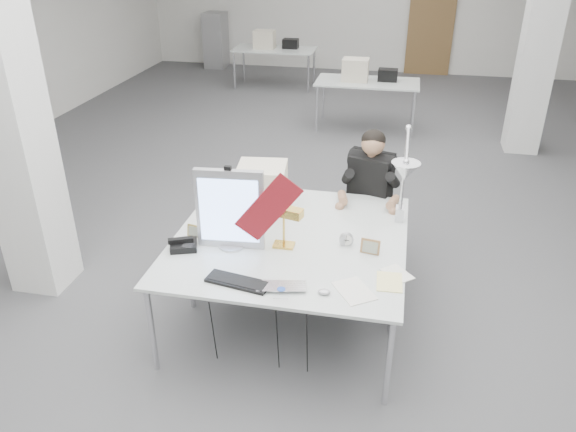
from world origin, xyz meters
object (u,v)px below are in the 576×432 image
Objects in this scene: seated_person at (371,177)px; beige_monitor at (262,187)px; monitor at (230,209)px; desk_phone at (184,245)px; office_chair at (369,205)px; desk_main at (278,269)px; bankers_lamp at (284,229)px; architect_lamp at (403,183)px; laptop at (281,291)px.

seated_person is 2.43× the size of beige_monitor.
desk_phone is at bearing -168.20° from monitor.
seated_person reaches higher than office_chair.
bankers_lamp is (-0.02, 0.31, 0.16)m from desk_main.
architect_lamp is at bearing 37.04° from bankers_lamp.
seated_person is at bearing 77.50° from bankers_lamp.
seated_person is at bearing 22.95° from beige_monitor.
monitor reaches higher than desk_phone.
seated_person is 2.98× the size of laptop.
architect_lamp reaches higher than beige_monitor.
beige_monitor is (-0.89, -0.51, 0.05)m from seated_person.
seated_person is at bearing 25.64° from desk_phone.
architect_lamp reaches higher than office_chair.
architect_lamp is (1.17, -0.26, 0.25)m from beige_monitor.
seated_person is 1.03m from beige_monitor.
bankers_lamp is (-0.11, 0.60, 0.14)m from laptop.
desk_phone reaches higher than laptop.
desk_main is at bearing -139.34° from architect_lamp.
laptop is at bearing -88.43° from office_chair.
architect_lamp is at bearing -55.01° from office_chair.
desk_main is at bearing -34.32° from monitor.
desk_main is at bearing -94.91° from seated_person.
beige_monitor is 1.23m from architect_lamp.
beige_monitor reaches higher than laptop.
seated_person is 1.26m from bankers_lamp.
monitor is (-0.96, -1.21, 0.17)m from seated_person.
seated_person is at bearing 46.43° from monitor.
architect_lamp is (0.85, 0.36, 0.30)m from bankers_lamp.
desk_main is 1.55m from seated_person.
desk_main is 9.07× the size of desk_phone.
desk_phone is (-1.30, -1.32, -0.12)m from seated_person.
beige_monitor is (-0.34, 0.93, 0.21)m from desk_main.
office_chair is 1.65m from monitor.
monitor reaches higher than bankers_lamp.
beige_monitor reaches higher than desk_main.
office_chair is at bearing 110.90° from architect_lamp.
seated_person is (0.00, -0.05, 0.31)m from office_chair.
office_chair is at bearing 64.76° from laptop.
monitor is (-0.41, 0.23, 0.33)m from desk_main.
beige_monitor is at bearing 98.67° from laptop.
desk_phone is (-0.74, -0.19, -0.13)m from bankers_lamp.
bankers_lamp is at bearing 6.76° from monitor.
seated_person is at bearing 69.17° from desk_main.
bankers_lamp is 0.34× the size of architect_lamp.
bankers_lamp is at bearing 93.74° from desk_main.
beige_monitor is (-0.32, 0.62, 0.04)m from bankers_lamp.
laptop is 1.29m from architect_lamp.
desk_phone is 0.49× the size of beige_monitor.
desk_phone is 0.92m from beige_monitor.
laptop is 0.94m from desk_phone.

